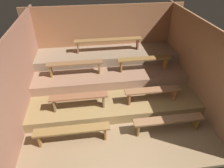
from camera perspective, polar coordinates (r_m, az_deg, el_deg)
name	(u,v)px	position (r m, az deg, el deg)	size (l,w,h in m)	color
ground	(113,100)	(6.30, 0.34, -4.77)	(5.76, 5.21, 0.08)	#806648
wall_back	(105,38)	(7.59, -2.10, 13.38)	(5.76, 0.06, 2.37)	#935E3C
wall_left	(22,74)	(5.83, -24.85, 2.74)	(0.06, 5.21, 2.37)	brown
wall_right	(196,61)	(6.41, 23.33, 6.07)	(0.06, 5.21, 2.37)	#916341
platform_lower	(111,85)	(6.63, -0.35, -0.37)	(4.96, 3.27, 0.30)	olive
platform_middle	(109,69)	(6.94, -0.99, 4.39)	(4.96, 2.13, 0.30)	#8B654E
platform_upper	(107,55)	(7.21, -1.49, 8.37)	(4.96, 1.17, 0.30)	#806A53
bench_floor_left	(72,131)	(4.95, -11.52, -13.32)	(1.83, 0.25, 0.43)	brown
bench_floor_right	(168,121)	(5.29, 16.11, -10.33)	(1.83, 0.25, 0.43)	brown
bench_lower_left	(79,98)	(5.38, -9.65, -4.10)	(1.57, 0.25, 0.43)	brown
bench_lower_right	(152,92)	(5.64, 11.65, -2.24)	(1.57, 0.25, 0.43)	brown
bench_middle_left	(75,65)	(6.29, -10.77, 5.51)	(1.76, 0.25, 0.43)	brown
bench_middle_right	(144,60)	(6.54, 9.31, 6.88)	(1.76, 0.25, 0.43)	brown
bench_upper_center	(108,41)	(7.07, -1.15, 12.39)	(2.40, 0.25, 0.43)	brown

